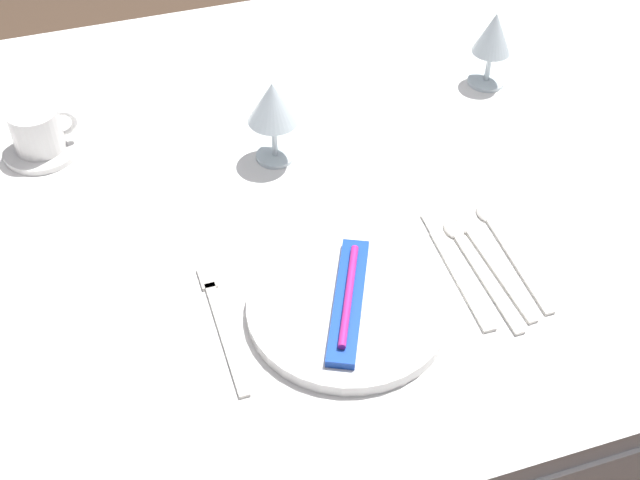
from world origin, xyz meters
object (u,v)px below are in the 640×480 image
at_px(fork_outer, 221,322).
at_px(spoon_tea, 505,243).
at_px(spoon_soup, 473,260).
at_px(spoon_dessert, 486,253).
at_px(dinner_plate, 348,308).
at_px(wine_glass_centre, 493,37).
at_px(toothbrush_package, 349,299).
at_px(dinner_knife, 457,272).
at_px(wine_glass_left, 273,105).
at_px(coffee_cup_right, 38,129).

distance_m(fork_outer, spoon_tea, 0.41).
xyz_separation_m(spoon_soup, spoon_dessert, (0.02, 0.01, 0.00)).
height_order(dinner_plate, fork_outer, dinner_plate).
xyz_separation_m(fork_outer, spoon_soup, (0.36, 0.00, -0.00)).
height_order(dinner_plate, wine_glass_centre, wine_glass_centre).
distance_m(toothbrush_package, spoon_tea, 0.26).
xyz_separation_m(dinner_plate, toothbrush_package, (-0.00, 0.00, 0.02)).
xyz_separation_m(fork_outer, spoon_tea, (0.41, 0.02, -0.00)).
bearing_deg(dinner_knife, spoon_tea, 19.22).
distance_m(spoon_dessert, wine_glass_centre, 0.43).
bearing_deg(wine_glass_left, coffee_cup_right, 159.79).
bearing_deg(dinner_plate, dinner_knife, 7.30).
height_order(toothbrush_package, fork_outer, toothbrush_package).
bearing_deg(coffee_cup_right, toothbrush_package, -52.95).
xyz_separation_m(toothbrush_package, fork_outer, (-0.16, 0.03, -0.02)).
bearing_deg(dinner_plate, spoon_dessert, 10.80).
height_order(dinner_knife, wine_glass_left, wine_glass_left).
xyz_separation_m(dinner_knife, wine_glass_centre, (0.24, 0.40, 0.09)).
bearing_deg(dinner_plate, wine_glass_centre, 46.44).
xyz_separation_m(spoon_dessert, spoon_tea, (0.03, 0.01, -0.00)).
distance_m(fork_outer, spoon_soup, 0.36).
distance_m(dinner_plate, wine_glass_left, 0.35).
height_order(dinner_plate, spoon_tea, dinner_plate).
relative_size(toothbrush_package, fork_outer, 0.92).
xyz_separation_m(fork_outer, spoon_dessert, (0.38, 0.01, -0.00)).
bearing_deg(spoon_dessert, dinner_knife, -158.76).
relative_size(toothbrush_package, wine_glass_centre, 1.53).
bearing_deg(spoon_soup, dinner_knife, -155.71).
bearing_deg(wine_glass_centre, wine_glass_left, -168.02).
height_order(spoon_dessert, spoon_tea, same).
bearing_deg(spoon_dessert, wine_glass_left, 126.95).
relative_size(dinner_knife, spoon_dessert, 1.07).
xyz_separation_m(spoon_tea, coffee_cup_right, (-0.60, 0.41, 0.04)).
xyz_separation_m(dinner_plate, spoon_soup, (0.20, 0.03, -0.01)).
bearing_deg(wine_glass_left, dinner_knife, -61.72).
bearing_deg(dinner_knife, fork_outer, 177.88).
bearing_deg(dinner_knife, spoon_dessert, 21.24).
relative_size(fork_outer, spoon_soup, 1.00).
xyz_separation_m(fork_outer, wine_glass_left, (0.16, 0.30, 0.10)).
bearing_deg(spoon_dessert, wine_glass_centre, 64.17).
relative_size(dinner_plate, dinner_knife, 1.16).
xyz_separation_m(spoon_tea, wine_glass_centre, (0.15, 0.37, 0.09)).
relative_size(dinner_knife, spoon_soup, 1.03).
xyz_separation_m(spoon_dessert, wine_glass_left, (-0.22, 0.30, 0.10)).
distance_m(fork_outer, dinner_knife, 0.33).
relative_size(dinner_knife, coffee_cup_right, 2.22).
height_order(wine_glass_centre, wine_glass_left, wine_glass_left).
distance_m(spoon_soup, wine_glass_left, 0.37).
bearing_deg(wine_glass_left, spoon_tea, -47.97).
height_order(fork_outer, spoon_tea, spoon_tea).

